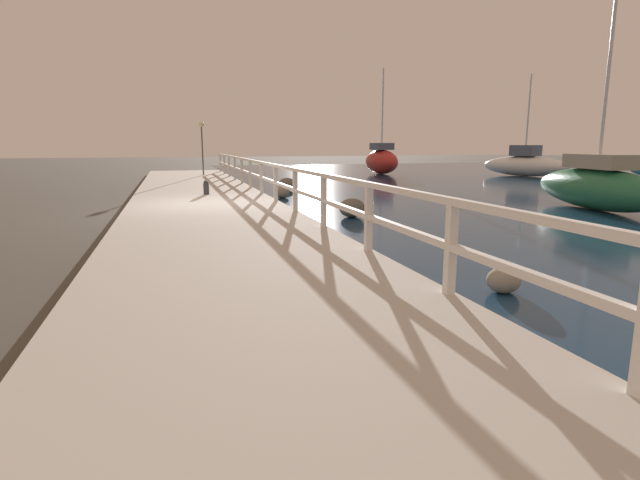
# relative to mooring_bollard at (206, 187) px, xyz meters

# --- Properties ---
(ground_plane) EXTENTS (120.00, 120.00, 0.00)m
(ground_plane) POSITION_rel_mooring_bollard_xyz_m (-0.19, -2.50, -0.46)
(ground_plane) COLOR #4C473D
(dock_walkway) EXTENTS (4.08, 36.00, 0.23)m
(dock_walkway) POSITION_rel_mooring_bollard_xyz_m (-0.19, -2.50, -0.34)
(dock_walkway) COLOR beige
(dock_walkway) RESTS_ON ground
(railing) EXTENTS (0.10, 32.50, 1.04)m
(railing) POSITION_rel_mooring_bollard_xyz_m (1.75, -2.50, 0.47)
(railing) COLOR white
(railing) RESTS_ON dock_walkway
(boulder_downstream) EXTENTS (0.70, 0.63, 0.52)m
(boulder_downstream) POSITION_rel_mooring_bollard_xyz_m (3.29, 2.85, -0.20)
(boulder_downstream) COLOR #666056
(boulder_downstream) RESTS_ON ground
(boulder_water_edge) EXTENTS (0.52, 0.47, 0.39)m
(boulder_water_edge) POSITION_rel_mooring_bollard_xyz_m (2.55, 0.33, -0.26)
(boulder_water_edge) COLOR slate
(boulder_water_edge) RESTS_ON ground
(boulder_mid_strip) EXTENTS (0.43, 0.39, 0.32)m
(boulder_mid_strip) POSITION_rel_mooring_bollard_xyz_m (2.84, -11.24, -0.30)
(boulder_mid_strip) COLOR gray
(boulder_mid_strip) RESTS_ON ground
(boulder_near_dock) EXTENTS (0.66, 0.59, 0.49)m
(boulder_near_dock) POSITION_rel_mooring_bollard_xyz_m (3.27, -4.58, -0.21)
(boulder_near_dock) COLOR #666056
(boulder_near_dock) RESTS_ON ground
(mooring_bollard) EXTENTS (0.18, 0.18, 0.45)m
(mooring_bollard) POSITION_rel_mooring_bollard_xyz_m (0.00, 0.00, 0.00)
(mooring_bollard) COLOR #333338
(mooring_bollard) RESTS_ON dock_walkway
(dock_lamp) EXTENTS (0.26, 0.26, 2.70)m
(dock_lamp) POSITION_rel_mooring_bollard_xyz_m (0.56, 10.41, 1.81)
(dock_lamp) COLOR #514C47
(dock_lamp) RESTS_ON dock_walkway
(sailboat_green) EXTENTS (2.10, 5.44, 6.51)m
(sailboat_green) POSITION_rel_mooring_bollard_xyz_m (10.39, -5.08, 0.20)
(sailboat_green) COLOR #236B42
(sailboat_green) RESTS_ON water_surface
(sailboat_red) EXTENTS (1.54, 3.55, 6.24)m
(sailboat_red) POSITION_rel_mooring_bollard_xyz_m (11.41, 12.38, 0.36)
(sailboat_red) COLOR red
(sailboat_red) RESTS_ON water_surface
(sailboat_white) EXTENTS (3.32, 5.40, 5.64)m
(sailboat_white) POSITION_rel_mooring_bollard_xyz_m (18.42, 8.03, 0.21)
(sailboat_white) COLOR white
(sailboat_white) RESTS_ON water_surface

